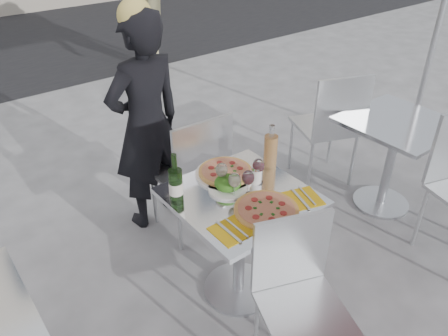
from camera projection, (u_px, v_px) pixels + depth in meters
ground at (238, 289)px, 2.80m from camera, size 80.00×80.00×0.00m
main_table at (240, 225)px, 2.51m from camera, size 0.72×0.72×0.75m
side_table_right at (394, 146)px, 3.28m from camera, size 0.72×0.72×0.75m
chair_far at (195, 168)px, 2.96m from camera, size 0.46×0.47×0.97m
chair_near at (298, 288)px, 2.13m from camera, size 0.52×0.53×0.89m
side_chair_rfar at (332, 121)px, 3.51m from camera, size 0.60×0.61×1.01m
woman_diner at (147, 125)px, 3.01m from camera, size 0.62×0.44×1.59m
pedestrian_b at (145, 6)px, 5.77m from camera, size 1.09×1.30×1.75m
pizza_near at (266, 210)px, 2.27m from camera, size 0.34×0.34×0.02m
pizza_far at (225, 172)px, 2.56m from camera, size 0.36×0.36×0.03m
salad_plate at (228, 184)px, 2.42m from camera, size 0.22×0.22×0.09m
wine_bottle at (176, 184)px, 2.29m from camera, size 0.07×0.08×0.29m
carafe at (270, 152)px, 2.56m from camera, size 0.08×0.08×0.29m
sugar_shaker at (256, 175)px, 2.47m from camera, size 0.06×0.06×0.11m
wineglass_white_a at (235, 181)px, 2.32m from camera, size 0.07×0.07×0.16m
wineglass_white_b at (222, 171)px, 2.40m from camera, size 0.07×0.07×0.16m
wineglass_red_a at (248, 178)px, 2.34m from camera, size 0.07×0.07×0.16m
wineglass_red_b at (258, 166)px, 2.44m from camera, size 0.07×0.07×0.16m
napkin_left at (232, 230)px, 2.14m from camera, size 0.18×0.20×0.01m
napkin_right at (303, 198)px, 2.37m from camera, size 0.22×0.22×0.01m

